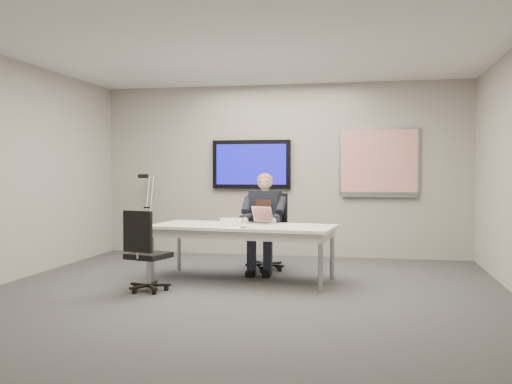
% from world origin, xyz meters
% --- Properties ---
extents(floor, '(6.00, 6.00, 0.02)m').
position_xyz_m(floor, '(0.00, 0.00, 0.00)').
color(floor, '#3C3C3F').
rests_on(floor, ground).
extents(ceiling, '(6.00, 6.00, 0.02)m').
position_xyz_m(ceiling, '(0.00, 0.00, 2.80)').
color(ceiling, silver).
rests_on(ceiling, wall_back).
extents(wall_back, '(6.00, 0.02, 2.80)m').
position_xyz_m(wall_back, '(0.00, 3.00, 1.40)').
color(wall_back, '#A69F96').
rests_on(wall_back, ground).
extents(wall_front, '(6.00, 0.02, 2.80)m').
position_xyz_m(wall_front, '(0.00, -3.00, 1.40)').
color(wall_front, '#A69F96').
rests_on(wall_front, ground).
extents(wall_left, '(0.02, 6.00, 2.80)m').
position_xyz_m(wall_left, '(-3.00, 0.00, 1.40)').
color(wall_left, '#A69F96').
rests_on(wall_left, ground).
extents(conference_table, '(2.37, 1.18, 0.70)m').
position_xyz_m(conference_table, '(-0.16, 0.76, 0.62)').
color(conference_table, white).
rests_on(conference_table, ground).
extents(tv_display, '(1.30, 0.09, 0.80)m').
position_xyz_m(tv_display, '(-0.50, 2.95, 1.50)').
color(tv_display, black).
rests_on(tv_display, wall_back).
extents(whiteboard, '(1.25, 0.08, 1.10)m').
position_xyz_m(whiteboard, '(1.55, 2.97, 1.53)').
color(whiteboard, gray).
rests_on(whiteboard, wall_back).
extents(office_chair_far, '(0.66, 0.66, 1.07)m').
position_xyz_m(office_chair_far, '(-0.00, 1.63, 0.33)').
color(office_chair_far, black).
rests_on(office_chair_far, ground).
extents(office_chair_near, '(0.55, 0.55, 0.94)m').
position_xyz_m(office_chair_near, '(-1.10, -0.12, 0.29)').
color(office_chair_near, black).
rests_on(office_chair_near, ground).
extents(seated_person, '(0.44, 0.76, 1.36)m').
position_xyz_m(seated_person, '(-0.02, 1.38, 0.55)').
color(seated_person, '#212737').
rests_on(seated_person, office_chair_far).
extents(crutch, '(0.29, 0.81, 1.44)m').
position_xyz_m(crutch, '(-2.23, 2.74, 0.68)').
color(crutch, '#ADB0B5').
rests_on(crutch, ground).
extents(laptop, '(0.37, 0.40, 0.22)m').
position_xyz_m(laptop, '(0.03, 1.00, 0.76)').
color(laptop, '#B0B0B3').
rests_on(laptop, conference_table).
extents(name_tent, '(0.27, 0.16, 0.10)m').
position_xyz_m(name_tent, '(-0.27, 0.59, 0.76)').
color(name_tent, white).
rests_on(name_tent, conference_table).
extents(pen, '(0.06, 0.13, 0.01)m').
position_xyz_m(pen, '(-0.09, 0.45, 0.71)').
color(pen, black).
rests_on(pen, conference_table).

